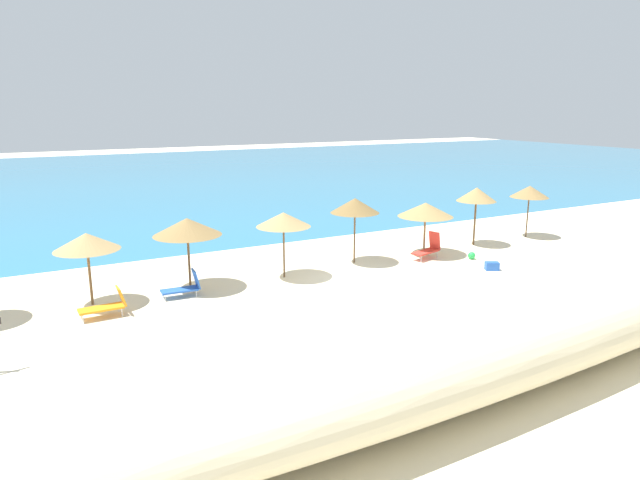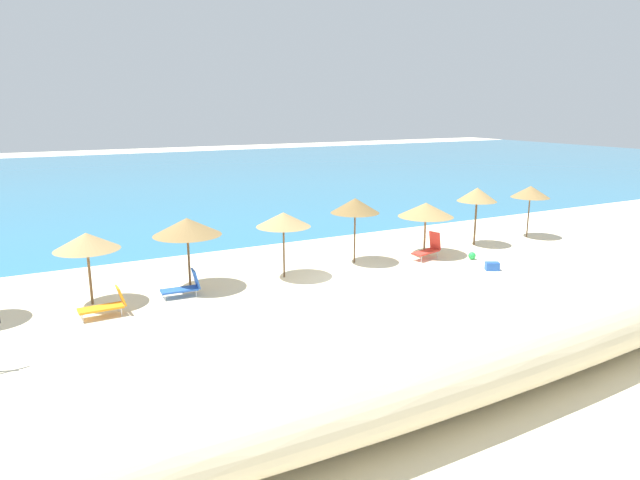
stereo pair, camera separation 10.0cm
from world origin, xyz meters
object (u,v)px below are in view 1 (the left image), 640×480
object	(u,v)px
beach_umbrella_4	(355,206)
cooler_box	(492,266)
beach_ball	(472,256)
lounge_chair_0	(107,305)
beach_umbrella_5	(426,210)
lounge_chair_2	(428,248)
beach_umbrella_2	(187,227)
beach_umbrella_3	(283,220)
lounge_chair_1	(185,287)
beach_umbrella_6	(477,195)
beach_umbrella_1	(87,242)
beach_umbrella_7	(530,192)

from	to	relation	value
beach_umbrella_4	cooler_box	bearing A→B (deg)	-40.17
beach_umbrella_4	cooler_box	xyz separation A→B (m)	(4.64, -3.91, -2.46)
beach_ball	cooler_box	xyz separation A→B (m)	(-0.51, -1.80, 0.01)
beach_ball	lounge_chair_0	bearing A→B (deg)	179.00
beach_umbrella_5	lounge_chair_0	size ratio (longest dim) A/B	1.69
beach_umbrella_5	lounge_chair_2	size ratio (longest dim) A/B	1.59
beach_umbrella_2	lounge_chair_0	distance (m)	4.26
beach_umbrella_2	beach_ball	world-z (taller)	beach_umbrella_2
beach_umbrella_2	lounge_chair_2	distance (m)	11.32
beach_umbrella_3	beach_ball	xyz separation A→B (m)	(8.92, -1.56, -2.28)
lounge_chair_1	beach_ball	xyz separation A→B (m)	(13.23, -1.11, -0.21)
lounge_chair_2	beach_umbrella_6	bearing A→B (deg)	-90.62
lounge_chair_0	lounge_chair_2	world-z (taller)	lounge_chair_2
beach_umbrella_5	lounge_chair_0	xyz separation A→B (m)	(-14.69, -1.47, -1.77)
beach_umbrella_2	beach_umbrella_6	bearing A→B (deg)	0.39
beach_umbrella_4	lounge_chair_0	bearing A→B (deg)	-170.52
lounge_chair_1	beach_ball	size ratio (longest dim) A/B	4.19
beach_umbrella_4	lounge_chair_1	size ratio (longest dim) A/B	2.04
beach_umbrella_4	beach_umbrella_6	distance (m)	7.20
beach_umbrella_1	beach_umbrella_3	distance (m)	7.50
beach_umbrella_2	beach_ball	xyz separation A→B (m)	(12.79, -1.97, -2.30)
beach_umbrella_2	beach_umbrella_5	distance (m)	11.37
beach_umbrella_5	lounge_chair_1	size ratio (longest dim) A/B	1.80
beach_ball	cooler_box	bearing A→B (deg)	-105.72
beach_umbrella_1	beach_umbrella_7	size ratio (longest dim) A/B	0.94
beach_umbrella_3	cooler_box	world-z (taller)	beach_umbrella_3
lounge_chair_0	beach_umbrella_5	bearing A→B (deg)	-86.41
beach_umbrella_5	lounge_chair_1	world-z (taller)	beach_umbrella_5
beach_umbrella_2	beach_umbrella_6	world-z (taller)	beach_umbrella_6
beach_umbrella_4	beach_umbrella_6	size ratio (longest dim) A/B	1.00
beach_umbrella_7	lounge_chair_0	world-z (taller)	beach_umbrella_7
beach_umbrella_6	lounge_chair_2	distance (m)	4.40
beach_umbrella_7	cooler_box	xyz separation A→B (m)	(-6.39, -3.89, -2.31)
beach_umbrella_2	beach_umbrella_4	size ratio (longest dim) A/B	0.94
beach_umbrella_3	beach_umbrella_2	bearing A→B (deg)	173.93
cooler_box	beach_umbrella_5	bearing A→B (deg)	104.52
beach_umbrella_7	cooler_box	distance (m)	7.83
lounge_chair_2	lounge_chair_1	bearing A→B (deg)	75.11
beach_umbrella_4	beach_umbrella_3	bearing A→B (deg)	-171.66
beach_umbrella_6	beach_umbrella_3	bearing A→B (deg)	-177.33
beach_umbrella_2	cooler_box	world-z (taller)	beach_umbrella_2
beach_umbrella_4	beach_umbrella_5	distance (m)	3.76
beach_umbrella_2	beach_umbrella_6	xyz separation A→B (m)	(14.84, 0.10, 0.14)
beach_ball	beach_umbrella_1	bearing A→B (deg)	173.71
cooler_box	beach_umbrella_7	bearing A→B (deg)	31.33
beach_umbrella_5	lounge_chair_0	distance (m)	14.87
beach_umbrella_4	lounge_chair_2	size ratio (longest dim) A/B	1.81
beach_umbrella_1	beach_umbrella_6	xyz separation A→B (m)	(18.47, 0.26, 0.28)
lounge_chair_0	lounge_chair_2	xyz separation A→B (m)	(14.45, 0.84, 0.06)
beach_umbrella_2	beach_ball	size ratio (longest dim) A/B	8.09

